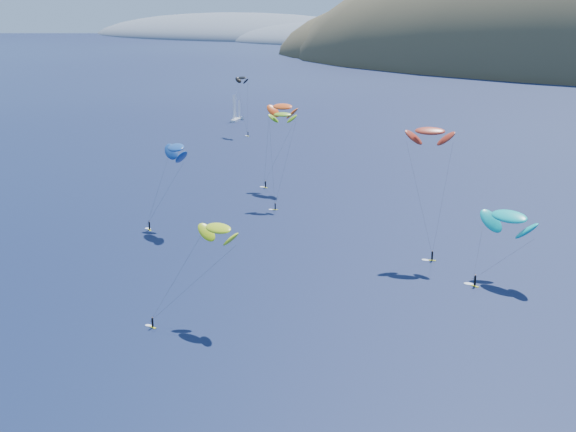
# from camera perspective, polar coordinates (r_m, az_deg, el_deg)

# --- Properties ---
(headland) EXTENTS (460.00, 250.00, 60.00)m
(headland) POSITION_cam_1_polar(r_m,az_deg,el_deg) (947.04, -2.01, 12.43)
(headland) COLOR slate
(headland) RESTS_ON ground
(sailboat) EXTENTS (9.98, 8.75, 11.94)m
(sailboat) POSITION_cam_1_polar(r_m,az_deg,el_deg) (322.39, -3.73, 6.93)
(sailboat) COLOR white
(sailboat) RESTS_ON ground
(kitesurfer_1) EXTENTS (10.33, 8.48, 23.65)m
(kitesurfer_1) POSITION_cam_1_polar(r_m,az_deg,el_deg) (209.90, -0.39, 7.78)
(kitesurfer_1) COLOR #CDC816
(kitesurfer_1) RESTS_ON ground
(kitesurfer_2) EXTENTS (11.09, 12.04, 16.73)m
(kitesurfer_2) POSITION_cam_1_polar(r_m,az_deg,el_deg) (123.96, -4.99, -0.89)
(kitesurfer_2) COLOR #CDC816
(kitesurfer_2) RESTS_ON ground
(kitesurfer_3) EXTENTS (7.19, 11.40, 23.14)m
(kitesurfer_3) POSITION_cam_1_polar(r_m,az_deg,el_deg) (193.44, -0.39, 7.20)
(kitesurfer_3) COLOR #CDC816
(kitesurfer_3) RESTS_ON ground
(kitesurfer_5) EXTENTS (12.49, 12.49, 14.55)m
(kitesurfer_5) POSITION_cam_1_polar(r_m,az_deg,el_deg) (146.89, 15.45, -0.04)
(kitesurfer_5) COLOR #CDC816
(kitesurfer_5) RESTS_ON ground
(kitesurfer_9) EXTENTS (9.62, 7.82, 26.68)m
(kitesurfer_9) POSITION_cam_1_polar(r_m,az_deg,el_deg) (155.16, 10.07, 5.95)
(kitesurfer_9) COLOR #CDC816
(kitesurfer_9) RESTS_ON ground
(kitesurfer_10) EXTENTS (10.66, 11.71, 20.06)m
(kitesurfer_10) POSITION_cam_1_polar(r_m,az_deg,el_deg) (174.88, -7.98, 4.84)
(kitesurfer_10) COLOR #CDC816
(kitesurfer_10) RESTS_ON ground
(kitesurfer_12) EXTENTS (9.04, 6.74, 21.86)m
(kitesurfer_12) POSITION_cam_1_polar(r_m,az_deg,el_deg) (290.74, -3.29, 9.76)
(kitesurfer_12) COLOR #CDC816
(kitesurfer_12) RESTS_ON ground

